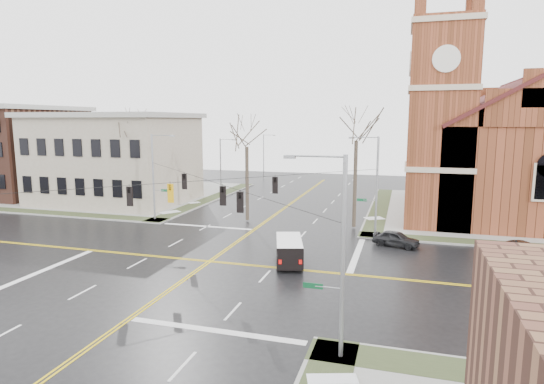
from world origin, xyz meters
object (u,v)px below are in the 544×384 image
(signal_pole_ne, at_px, (375,183))
(streetlight_north_b, at_px, (264,155))
(cargo_van, at_px, (289,249))
(parked_car_b, at_px, (525,250))
(church, at_px, (510,140))
(tree_ne, at_px, (356,135))
(parked_car_a, at_px, (396,239))
(streetlight_north_a, at_px, (222,165))
(signal_pole_nw, at_px, (155,174))
(signal_pole_se, at_px, (339,252))
(tree_nw_far, at_px, (136,133))
(tree_nw_near, at_px, (247,142))

(signal_pole_ne, relative_size, streetlight_north_b, 1.12)
(cargo_van, distance_m, parked_car_b, 18.42)
(church, xyz_separation_m, tree_ne, (-15.49, -10.80, 0.75))
(cargo_van, xyz_separation_m, parked_car_a, (7.60, 6.96, -0.43))
(church, xyz_separation_m, streetlight_north_a, (-35.42, 3.22, -3.97))
(church, xyz_separation_m, signal_pole_ne, (-13.44, -13.28, -3.48))
(signal_pole_nw, height_order, cargo_van, signal_pole_nw)
(signal_pole_ne, bearing_deg, streetlight_north_a, 143.10)
(signal_pole_se, xyz_separation_m, parked_car_b, (11.79, 19.26, -4.33))
(streetlight_north_b, xyz_separation_m, parked_car_b, (33.76, -40.24, -3.85))
(church, xyz_separation_m, tree_nw_far, (-39.81, -10.65, 0.73))
(parked_car_a, distance_m, tree_ne, 11.03)
(streetlight_north_b, relative_size, parked_car_a, 2.06)
(signal_pole_ne, bearing_deg, tree_ne, 129.58)
(streetlight_north_b, height_order, tree_nw_near, tree_nw_near)
(streetlight_north_b, xyz_separation_m, tree_nw_near, (8.76, -34.08, 3.92))
(signal_pole_se, relative_size, parked_car_a, 2.32)
(streetlight_north_a, height_order, tree_nw_near, tree_nw_near)
(signal_pole_ne, bearing_deg, church, 44.66)
(signal_pole_se, distance_m, streetlight_north_a, 45.20)
(signal_pole_nw, relative_size, tree_nw_far, 0.71)
(signal_pole_nw, xyz_separation_m, signal_pole_se, (22.64, -23.00, 0.00))
(signal_pole_se, distance_m, tree_ne, 25.91)
(signal_pole_ne, height_order, signal_pole_nw, same)
(streetlight_north_a, xyz_separation_m, tree_nw_far, (-4.40, -13.87, 4.69))
(parked_car_a, distance_m, tree_nw_near, 18.05)
(signal_pole_ne, distance_m, cargo_van, 12.14)
(church, distance_m, tree_nw_far, 41.22)
(signal_pole_ne, relative_size, streetlight_north_a, 1.12)
(streetlight_north_b, bearing_deg, tree_nw_far, -97.40)
(signal_pole_se, bearing_deg, tree_nw_near, 117.47)
(signal_pole_nw, xyz_separation_m, tree_ne, (20.59, 2.48, 4.24))
(signal_pole_nw, bearing_deg, signal_pole_ne, 0.00)
(church, xyz_separation_m, streetlight_north_b, (-35.42, 23.22, -3.97))
(cargo_van, relative_size, tree_nw_near, 0.45)
(church, bearing_deg, cargo_van, -128.97)
(signal_pole_se, bearing_deg, parked_car_a, 83.93)
(cargo_van, bearing_deg, streetlight_north_b, 93.24)
(cargo_van, height_order, parked_car_a, cargo_van)
(signal_pole_se, xyz_separation_m, cargo_van, (-5.48, 12.88, -3.86))
(parked_car_b, relative_size, tree_ne, 0.30)
(tree_nw_far, bearing_deg, signal_pole_se, -44.18)
(signal_pole_se, bearing_deg, church, 69.67)
(streetlight_north_a, bearing_deg, streetlight_north_b, 90.00)
(signal_pole_ne, distance_m, tree_nw_near, 13.87)
(church, xyz_separation_m, cargo_van, (-18.93, -23.40, -7.34))
(streetlight_north_b, bearing_deg, signal_pole_nw, -91.05)
(signal_pole_ne, relative_size, parked_car_b, 2.40)
(church, relative_size, tree_nw_far, 2.17)
(church, relative_size, signal_pole_nw, 3.06)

